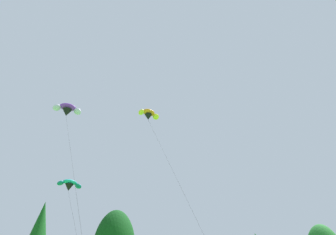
# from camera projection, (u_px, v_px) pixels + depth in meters

# --- Properties ---
(parafoil_kite_high_purple) EXTENTS (7.58, 17.41, 23.99)m
(parafoil_kite_high_purple) POSITION_uv_depth(u_px,v_px,m) (67.00, 110.00, 39.47)
(parafoil_kite_high_purple) COLOR purple
(parafoil_kite_mid_orange) EXTENTS (7.07, 10.41, 22.95)m
(parafoil_kite_mid_orange) POSITION_uv_depth(u_px,v_px,m) (149.00, 115.00, 38.18)
(parafoil_kite_mid_orange) COLOR orange
(parafoil_kite_far_teal) EXTENTS (4.97, 17.16, 13.31)m
(parafoil_kite_far_teal) POSITION_uv_depth(u_px,v_px,m) (69.00, 185.00, 34.10)
(parafoil_kite_far_teal) COLOR teal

